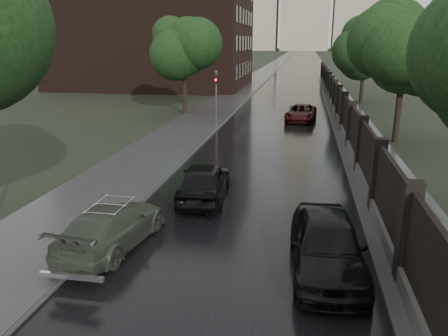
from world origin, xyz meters
TOP-DOWN VIEW (x-y plane):
  - road at (0.00, 190.00)m, footprint 8.00×420.00m
  - sidewalk_left at (-6.00, 190.00)m, footprint 4.00×420.00m
  - verge_right at (5.50, 190.00)m, footprint 3.00×420.00m
  - fence_right at (4.60, 32.01)m, footprint 0.45×75.72m
  - tree_left_far at (-8.00, 30.00)m, footprint 4.25×4.25m
  - tree_right_b at (7.50, 22.00)m, footprint 4.08×4.08m
  - tree_right_c at (7.50, 40.00)m, footprint 4.08×4.08m
  - traffic_light at (-4.30, 24.99)m, footprint 0.16×0.32m
  - brick_building at (-18.00, 52.00)m, footprint 24.00×18.00m
  - volga_sedan at (-3.60, 5.53)m, footprint 2.30×4.64m
  - hatchback_left at (-1.80, 10.01)m, footprint 2.06×4.48m
  - car_right_near at (2.66, 5.15)m, footprint 2.12×4.72m
  - car_right_far at (1.71, 28.31)m, footprint 2.53×4.79m

SIDE VIEW (x-z plane):
  - road at x=0.00m, z-range 0.00..0.02m
  - verge_right at x=5.50m, z-range 0.00..0.08m
  - sidewalk_left at x=-6.00m, z-range 0.00..0.16m
  - car_right_far at x=1.71m, z-range 0.00..1.29m
  - volga_sedan at x=-3.60m, z-range 0.00..1.30m
  - hatchback_left at x=-1.80m, z-range 0.00..1.49m
  - car_right_near at x=2.66m, z-range 0.00..1.57m
  - fence_right at x=4.60m, z-range -0.34..2.36m
  - traffic_light at x=-4.30m, z-range 0.40..4.40m
  - tree_right_b at x=7.50m, z-range 1.44..8.46m
  - tree_right_c at x=7.50m, z-range 1.44..8.46m
  - tree_left_far at x=-8.00m, z-range 1.55..8.94m
  - brick_building at x=-18.00m, z-range 0.00..20.00m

